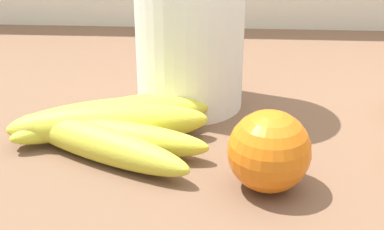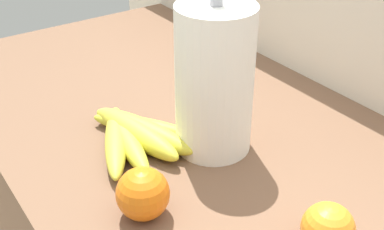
{
  "view_description": "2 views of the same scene",
  "coord_description": "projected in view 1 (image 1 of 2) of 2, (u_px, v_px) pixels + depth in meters",
  "views": [
    {
      "loc": [
        -0.25,
        -0.62,
        1.22
      ],
      "look_at": [
        -0.28,
        -0.12,
        0.97
      ],
      "focal_mm": 52.44,
      "sensor_mm": 36.0,
      "label": 1
    },
    {
      "loc": [
        0.26,
        -0.43,
        1.42
      ],
      "look_at": [
        -0.26,
        -0.07,
        1.03
      ],
      "focal_mm": 46.33,
      "sensor_mm": 36.0,
      "label": 2
    }
  ],
  "objects": [
    {
      "name": "paper_towel_roll",
      "position": [
        190.0,
        3.0,
        0.64
      ],
      "size": [
        0.13,
        0.13,
        0.28
      ],
      "color": "white",
      "rests_on": "counter"
    },
    {
      "name": "banana_bunch",
      "position": [
        107.0,
        127.0,
        0.58
      ],
      "size": [
        0.22,
        0.2,
        0.04
      ],
      "color": "gold",
      "rests_on": "counter"
    },
    {
      "name": "wall_back",
      "position": [
        349.0,
        165.0,
        1.11
      ],
      "size": [
        2.36,
        0.06,
        1.3
      ],
      "primitive_type": "cube",
      "color": "silver",
      "rests_on": "ground"
    },
    {
      "name": "orange_center",
      "position": [
        269.0,
        151.0,
        0.5
      ],
      "size": [
        0.08,
        0.08,
        0.08
      ],
      "primitive_type": "sphere",
      "color": "orange",
      "rests_on": "counter"
    }
  ]
}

